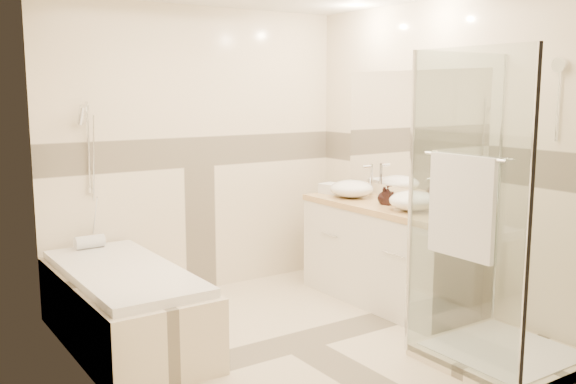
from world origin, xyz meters
TOP-DOWN VIEW (x-y plane):
  - room at (0.06, 0.01)m, footprint 2.82×3.02m
  - bathtub at (-1.02, 0.65)m, footprint 0.75×1.70m
  - vanity at (1.12, 0.30)m, footprint 0.58×1.62m
  - shower_enclosure at (0.83, -0.97)m, footprint 0.96×0.93m
  - vessel_sink_near at (1.10, 0.73)m, footprint 0.38×0.38m
  - vessel_sink_far at (1.10, -0.03)m, footprint 0.39×0.39m
  - faucet_near at (1.32, 0.73)m, footprint 0.12×0.03m
  - faucet_far at (1.32, -0.03)m, footprint 0.10×0.03m
  - amenity_bottle_a at (1.10, 0.27)m, footprint 0.09×0.09m
  - amenity_bottle_b at (1.10, 0.31)m, footprint 0.15×0.15m
  - folded_towels at (1.10, 0.96)m, footprint 0.22×0.31m
  - rolled_towel at (-1.04, 1.34)m, footprint 0.23×0.10m

SIDE VIEW (x-z plane):
  - bathtub at x=-1.02m, z-range 0.03..0.59m
  - vanity at x=1.12m, z-range 0.00..0.85m
  - shower_enclosure at x=0.83m, z-range -0.51..1.53m
  - rolled_towel at x=-1.04m, z-range 0.56..0.66m
  - folded_towels at x=1.10m, z-range 0.85..0.94m
  - amenity_bottle_b at x=1.10m, z-range 0.85..0.99m
  - vessel_sink_near at x=1.10m, z-range 0.85..1.00m
  - vessel_sink_far at x=1.10m, z-range 0.85..1.00m
  - amenity_bottle_a at x=1.10m, z-range 0.85..1.01m
  - faucet_far at x=1.32m, z-range 0.87..1.12m
  - faucet_near at x=1.32m, z-range 0.87..1.15m
  - room at x=0.06m, z-range 0.00..2.52m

